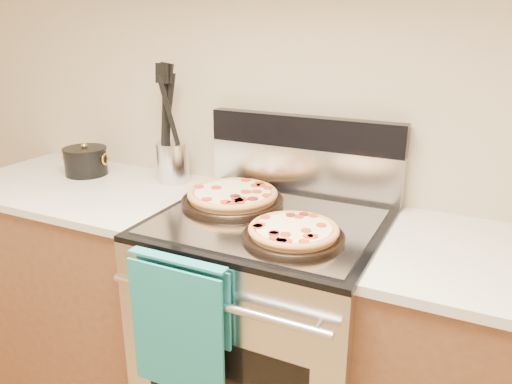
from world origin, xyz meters
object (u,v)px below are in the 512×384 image
at_px(range_body, 268,337).
at_px(utensil_crock, 173,162).
at_px(saucepan, 86,162).
at_px(pepperoni_pizza_front, 293,232).
at_px(pepperoni_pizza_back, 233,197).

bearing_deg(range_body, utensil_crock, 157.26).
xyz_separation_m(range_body, saucepan, (-0.96, 0.15, 0.52)).
distance_m(pepperoni_pizza_front, saucepan, 1.13).
bearing_deg(utensil_crock, pepperoni_pizza_back, -23.45).
xyz_separation_m(range_body, pepperoni_pizza_front, (0.14, -0.12, 0.50)).
distance_m(utensil_crock, saucepan, 0.41).
xyz_separation_m(pepperoni_pizza_back, pepperoni_pizza_front, (0.32, -0.19, -0.00)).
bearing_deg(utensil_crock, pepperoni_pizza_front, -27.30).
bearing_deg(saucepan, range_body, -8.71).
relative_size(range_body, pepperoni_pizza_back, 2.46).
bearing_deg(range_body, saucepan, 171.29).
distance_m(pepperoni_pizza_back, saucepan, 0.78).
height_order(pepperoni_pizza_back, saucepan, saucepan).
height_order(range_body, utensil_crock, utensil_crock).
distance_m(pepperoni_pizza_back, utensil_crock, 0.41).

